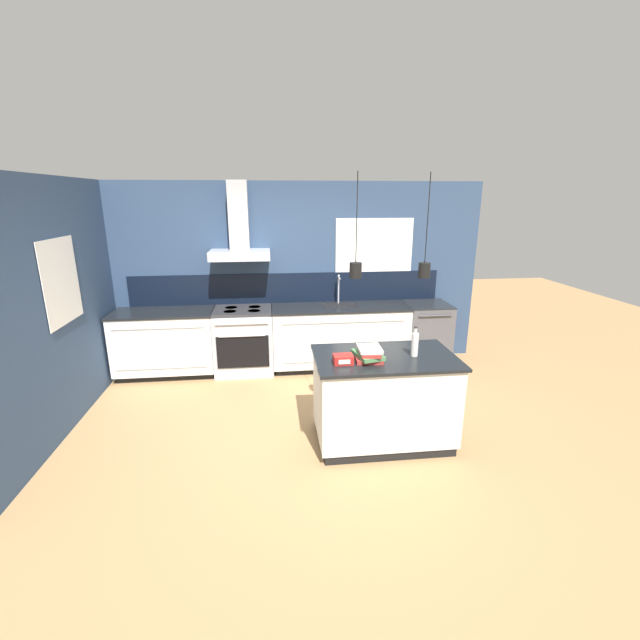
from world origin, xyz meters
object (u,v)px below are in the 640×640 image
red_supply_box (343,359)px  book_stack (369,354)px  oven_range (244,341)px  dishwasher (425,334)px  bottle_on_island (415,344)px

red_supply_box → book_stack: bearing=13.0°
oven_range → book_stack: (1.29, -2.06, 0.52)m
oven_range → book_stack: size_ratio=2.46×
book_stack → dishwasher: bearing=57.0°
oven_range → dishwasher: size_ratio=1.00×
oven_range → bottle_on_island: bottle_on_island is taller
dishwasher → book_stack: size_ratio=2.46×
dishwasher → bottle_on_island: (-0.88, -2.01, 0.58)m
dishwasher → red_supply_box: bearing=-126.9°
oven_range → bottle_on_island: (1.75, -2.00, 0.58)m
dishwasher → book_stack: book_stack is taller
oven_range → dishwasher: same height
book_stack → red_supply_box: size_ratio=2.05×
dishwasher → red_supply_box: red_supply_box is taller
oven_range → book_stack: 2.49m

